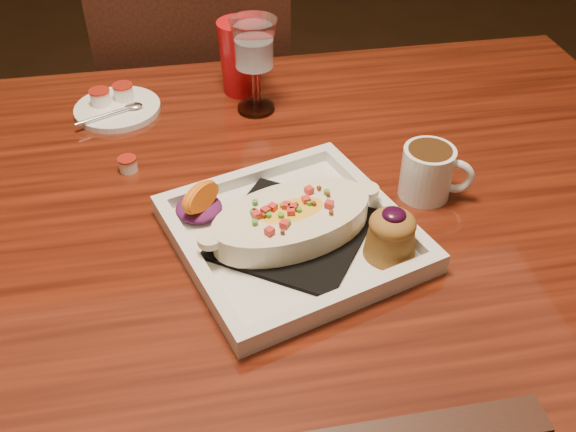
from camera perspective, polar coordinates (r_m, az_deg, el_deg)
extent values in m
cube|color=maroon|center=(0.95, -6.23, 0.28)|extent=(1.50, 0.90, 0.04)
cylinder|color=black|center=(1.63, 17.48, 0.92)|extent=(0.07, 0.07, 0.71)
cube|color=black|center=(1.69, -7.84, 7.86)|extent=(0.42, 0.42, 0.04)
cylinder|color=black|center=(1.96, -2.67, 5.39)|extent=(0.04, 0.04, 0.45)
cylinder|color=black|center=(1.96, -12.60, 4.27)|extent=(0.04, 0.04, 0.45)
cylinder|color=black|center=(1.69, -1.03, -1.01)|extent=(0.04, 0.04, 0.45)
cylinder|color=black|center=(1.69, -12.50, -2.33)|extent=(0.04, 0.04, 0.45)
cube|color=black|center=(1.40, -8.18, 12.52)|extent=(0.40, 0.03, 0.46)
cube|color=silver|center=(0.86, 0.35, -1.97)|extent=(0.37, 0.37, 0.01)
cube|color=black|center=(0.86, 0.36, -1.52)|extent=(0.25, 0.25, 0.01)
ellipsoid|color=yellow|center=(0.84, 0.36, -0.35)|extent=(0.21, 0.15, 0.04)
ellipsoid|color=#531345|center=(0.90, -7.93, 0.71)|extent=(0.07, 0.07, 0.02)
cone|color=brown|center=(0.83, 9.11, -2.02)|extent=(0.07, 0.07, 0.05)
ellipsoid|color=brown|center=(0.81, 9.29, -0.70)|extent=(0.06, 0.06, 0.03)
ellipsoid|color=black|center=(0.80, 9.40, 0.11)|extent=(0.03, 0.03, 0.01)
cylinder|color=silver|center=(0.95, 12.22, 3.80)|extent=(0.07, 0.07, 0.08)
cylinder|color=#321D0D|center=(0.93, 12.49, 5.40)|extent=(0.06, 0.06, 0.02)
torus|color=silver|center=(0.95, 14.61, 3.42)|extent=(0.06, 0.03, 0.06)
cylinder|color=silver|center=(1.15, -2.86, 9.59)|extent=(0.07, 0.07, 0.01)
cylinder|color=silver|center=(1.13, -2.92, 11.28)|extent=(0.01, 0.01, 0.08)
cone|color=silver|center=(1.10, -3.06, 14.97)|extent=(0.08, 0.08, 0.08)
cylinder|color=silver|center=(1.18, -14.91, 9.19)|extent=(0.15, 0.15, 0.01)
cylinder|color=white|center=(1.18, -16.33, 10.03)|extent=(0.03, 0.03, 0.03)
cylinder|color=#A91F14|center=(1.18, -16.46, 10.61)|extent=(0.04, 0.04, 0.00)
cylinder|color=white|center=(1.19, -14.41, 10.58)|extent=(0.03, 0.03, 0.03)
cylinder|color=#A91F14|center=(1.19, -14.52, 11.16)|extent=(0.04, 0.04, 0.00)
cylinder|color=white|center=(1.02, -14.04, 4.43)|extent=(0.03, 0.03, 0.02)
cylinder|color=#A91F14|center=(1.01, -14.14, 4.94)|extent=(0.03, 0.03, 0.00)
cone|color=red|center=(1.18, -4.23, 13.87)|extent=(0.08, 0.08, 0.13)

